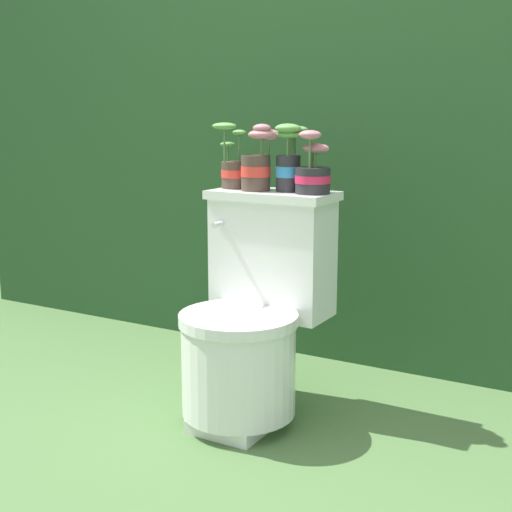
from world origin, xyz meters
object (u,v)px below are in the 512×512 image
potted_plant_midleft (258,163)px  potted_plant_midright (313,171)px  potted_plant_left (235,168)px  toilet (253,318)px  potted_plant_middle (289,158)px

potted_plant_midleft → potted_plant_midright: size_ratio=1.09×
potted_plant_midleft → potted_plant_midright: (0.20, 0.01, -0.02)m
potted_plant_left → potted_plant_midleft: (0.11, -0.03, 0.02)m
toilet → potted_plant_midright: potted_plant_midright is taller
potted_plant_midleft → potted_plant_middle: bearing=14.3°
potted_plant_left → potted_plant_midright: bearing=-3.4°
potted_plant_left → toilet: bearing=-43.5°
toilet → potted_plant_left: size_ratio=3.32×
toilet → potted_plant_midleft: potted_plant_midleft is taller
potted_plant_midleft → potted_plant_middle: potted_plant_middle is taller
potted_plant_left → potted_plant_midleft: potted_plant_left is taller
toilet → potted_plant_middle: size_ratio=3.35×
potted_plant_midleft → toilet: bearing=-67.4°
toilet → potted_plant_midright: bearing=41.6°
toilet → potted_plant_left: potted_plant_left is taller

